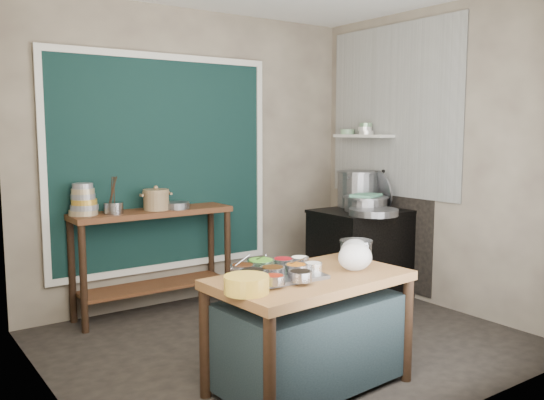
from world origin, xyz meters
TOP-DOWN VIEW (x-y plane):
  - floor at (0.00, 0.00)m, footprint 3.50×3.00m
  - back_wall at (0.00, 1.51)m, footprint 3.50×0.02m
  - left_wall at (-1.76, 0.00)m, footprint 0.02×3.00m
  - right_wall at (1.76, 0.00)m, footprint 0.02×3.00m
  - curtain_panel at (-0.35, 1.47)m, footprint 2.10×0.02m
  - curtain_frame at (-0.35, 1.46)m, footprint 2.22×0.03m
  - tile_panel at (1.74, 0.55)m, footprint 0.02×1.70m
  - soot_patch at (1.74, 0.65)m, footprint 0.01×1.30m
  - wall_shelf at (1.63, 0.85)m, footprint 0.22×0.70m
  - prep_table at (-0.37, -0.75)m, footprint 1.30×0.80m
  - back_counter at (-0.55, 1.28)m, footprint 1.45×0.40m
  - stove_block at (1.35, 0.55)m, footprint 0.90×0.68m
  - stove_top at (1.35, 0.55)m, footprint 0.92×0.69m
  - condiment_tray at (-0.57, -0.69)m, footprint 0.54×0.40m
  - condiment_bowls at (-0.59, -0.68)m, footprint 0.61×0.50m
  - yellow_basin at (-0.92, -0.85)m, footprint 0.27×0.27m
  - saucepan at (0.20, -0.56)m, footprint 0.32×0.32m
  - plastic_bag_a at (-0.05, -0.82)m, footprint 0.26×0.22m
  - plastic_bag_b at (0.13, -0.62)m, footprint 0.25×0.23m
  - bowl_stack at (-1.15, 1.32)m, footprint 0.24×0.24m
  - utensil_cup at (-0.92, 1.24)m, footprint 0.21×0.21m
  - ceramic_crock at (-0.52, 1.26)m, footprint 0.26×0.26m
  - wide_bowl at (-0.34, 1.23)m, footprint 0.32×0.32m
  - stock_pot at (1.49, 0.76)m, footprint 0.56×0.56m
  - pot_lid at (1.57, 0.52)m, footprint 0.21×0.40m
  - steamer at (1.31, 0.47)m, footprint 0.57×0.57m
  - green_cloth at (1.31, 0.47)m, footprint 0.35×0.31m
  - shallow_pan at (1.17, 0.24)m, footprint 0.59×0.59m
  - shelf_bowl_stack at (1.63, 0.82)m, footprint 0.15×0.15m
  - shelf_bowl_green at (1.63, 1.10)m, footprint 0.19×0.19m

SIDE VIEW (x-z plane):
  - floor at x=0.00m, z-range -0.02..0.00m
  - prep_table at x=-0.37m, z-range 0.00..0.75m
  - stove_block at x=1.35m, z-range 0.00..0.85m
  - back_counter at x=-0.55m, z-range 0.00..0.95m
  - soot_patch at x=1.74m, z-range 0.05..1.35m
  - condiment_tray at x=-0.57m, z-range 0.75..0.77m
  - yellow_basin at x=-0.92m, z-range 0.75..0.85m
  - condiment_bowls at x=-0.59m, z-range 0.77..0.84m
  - saucepan at x=0.20m, z-range 0.75..0.88m
  - plastic_bag_b at x=0.13m, z-range 0.75..0.91m
  - plastic_bag_a at x=-0.05m, z-range 0.75..0.93m
  - stove_top at x=1.35m, z-range 0.85..0.88m
  - shallow_pan at x=1.17m, z-range 0.88..0.94m
  - steamer at x=1.31m, z-range 0.88..1.02m
  - wide_bowl at x=-0.34m, z-range 0.95..1.01m
  - utensil_cup at x=-0.92m, z-range 0.95..1.05m
  - ceramic_crock at x=-0.52m, z-range 0.95..1.12m
  - green_cloth at x=1.31m, z-range 1.02..1.05m
  - stock_pot at x=1.49m, z-range 0.88..1.25m
  - bowl_stack at x=-1.15m, z-range 0.93..1.20m
  - pot_lid at x=1.57m, z-range 0.88..1.27m
  - curtain_panel at x=-0.35m, z-range 0.40..2.30m
  - curtain_frame at x=-0.35m, z-range 0.34..2.36m
  - back_wall at x=0.00m, z-range 0.00..2.80m
  - left_wall at x=-1.76m, z-range 0.00..2.80m
  - right_wall at x=1.76m, z-range 0.00..2.80m
  - wall_shelf at x=1.63m, z-range 1.59..1.61m
  - shelf_bowl_green at x=1.63m, z-range 1.61..1.67m
  - shelf_bowl_stack at x=1.63m, z-range 1.61..1.73m
  - tile_panel at x=1.74m, z-range 1.00..2.70m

